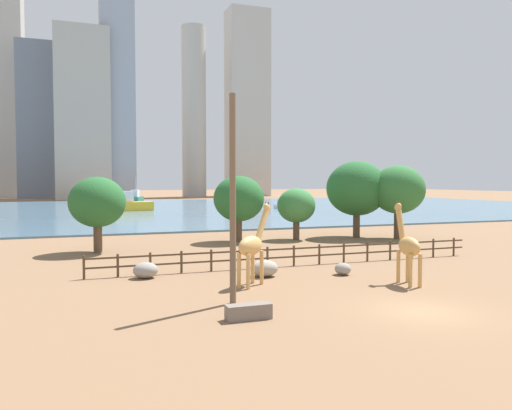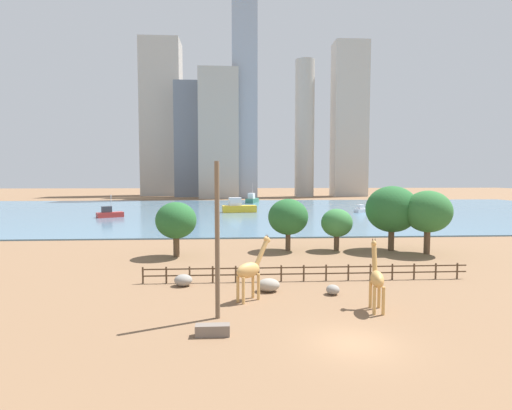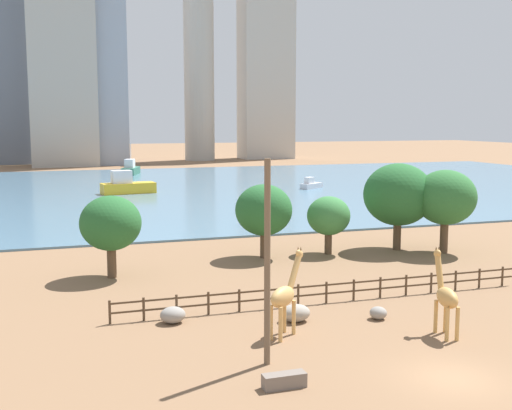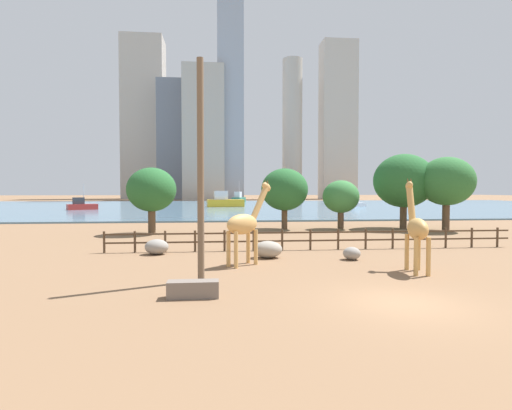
% 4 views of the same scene
% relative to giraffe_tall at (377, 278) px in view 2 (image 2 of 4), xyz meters
% --- Properties ---
extents(ground_plane, '(400.00, 400.00, 0.00)m').
position_rel_giraffe_tall_xyz_m(ground_plane, '(-2.89, 75.23, -2.03)').
color(ground_plane, brown).
extents(harbor_water, '(180.00, 86.00, 0.20)m').
position_rel_giraffe_tall_xyz_m(harbor_water, '(-2.89, 72.23, -1.93)').
color(harbor_water, slate).
rests_on(harbor_water, ground).
extents(giraffe_tall, '(1.07, 2.69, 4.38)m').
position_rel_giraffe_tall_xyz_m(giraffe_tall, '(0.00, 0.00, 0.00)').
color(giraffe_tall, tan).
rests_on(giraffe_tall, ground).
extents(giraffe_companion, '(2.74, 2.43, 4.34)m').
position_rel_giraffe_tall_xyz_m(giraffe_companion, '(-7.73, 2.50, 0.05)').
color(giraffe_companion, tan).
rests_on(giraffe_companion, ground).
extents(utility_pole, '(0.28, 0.28, 9.20)m').
position_rel_giraffe_tall_xyz_m(utility_pole, '(-9.79, -0.77, 2.57)').
color(utility_pole, brown).
rests_on(utility_pole, ground).
extents(boulder_near_fence, '(0.94, 0.93, 0.70)m').
position_rel_giraffe_tall_xyz_m(boulder_near_fence, '(-1.84, 3.48, -1.68)').
color(boulder_near_fence, gray).
rests_on(boulder_near_fence, ground).
extents(boulder_by_pole, '(1.37, 1.19, 0.89)m').
position_rel_giraffe_tall_xyz_m(boulder_by_pole, '(-12.67, 6.35, -1.59)').
color(boulder_by_pole, gray).
rests_on(boulder_by_pole, ground).
extents(boulder_small, '(1.61, 1.26, 0.95)m').
position_rel_giraffe_tall_xyz_m(boulder_small, '(-6.30, 4.51, -1.56)').
color(boulder_small, gray).
rests_on(boulder_small, ground).
extents(feeding_trough, '(1.80, 0.60, 0.60)m').
position_rel_giraffe_tall_xyz_m(feeding_trough, '(-9.97, -3.39, -1.73)').
color(feeding_trough, '#72665B').
rests_on(feeding_trough, ground).
extents(enclosure_fence, '(26.12, 0.14, 1.30)m').
position_rel_giraffe_tall_xyz_m(enclosure_fence, '(-3.06, 7.23, -1.28)').
color(enclosure_fence, '#4C3826').
rests_on(enclosure_fence, ground).
extents(tree_left_large, '(4.49, 4.49, 5.86)m').
position_rel_giraffe_tall_xyz_m(tree_left_large, '(-2.65, 20.40, 1.78)').
color(tree_left_large, brown).
rests_on(tree_left_large, ground).
extents(tree_center_broad, '(4.21, 4.21, 5.72)m').
position_rel_giraffe_tall_xyz_m(tree_center_broad, '(-14.73, 17.62, 1.76)').
color(tree_center_broad, brown).
rests_on(tree_center_broad, ground).
extents(tree_right_tall, '(4.99, 4.99, 6.84)m').
position_rel_giraffe_tall_xyz_m(tree_right_tall, '(12.04, 17.60, 2.54)').
color(tree_right_tall, brown).
rests_on(tree_right_tall, ground).
extents(tree_left_small, '(5.78, 5.78, 7.29)m').
position_rel_giraffe_tall_xyz_m(tree_left_small, '(9.02, 19.88, 2.64)').
color(tree_left_small, brown).
rests_on(tree_left_small, ground).
extents(tree_right_small, '(3.51, 3.51, 4.73)m').
position_rel_giraffe_tall_xyz_m(tree_right_small, '(2.84, 20.19, 1.08)').
color(tree_right_small, brown).
rests_on(tree_right_small, ground).
extents(boat_ferry, '(5.32, 4.13, 4.58)m').
position_rel_giraffe_tall_xyz_m(boat_ferry, '(-33.58, 57.56, -1.06)').
color(boat_ferry, '#B22D28').
rests_on(boat_ferry, harbor_water).
extents(boat_sailboat, '(8.02, 3.80, 3.40)m').
position_rel_giraffe_tall_xyz_m(boat_sailboat, '(-7.52, 67.67, -0.68)').
color(boat_sailboat, gold).
rests_on(boat_sailboat, harbor_water).
extents(boat_tug, '(4.61, 7.40, 6.27)m').
position_rel_giraffe_tall_xyz_m(boat_tug, '(-2.68, 101.03, -0.79)').
color(boat_tug, '#337259').
rests_on(boat_tug, harbor_water).
extents(boat_barge, '(4.28, 3.36, 1.80)m').
position_rel_giraffe_tall_xyz_m(boat_barge, '(20.77, 65.60, -1.22)').
color(boat_barge, silver).
rests_on(boat_barge, harbor_water).
extents(skyline_tower_needle, '(14.36, 9.60, 65.31)m').
position_rel_giraffe_tall_xyz_m(skyline_tower_needle, '(41.53, 146.74, 30.62)').
color(skyline_tower_needle, '#B7B2A8').
rests_on(skyline_tower_needle, ground).
extents(skyline_block_central, '(17.27, 14.14, 68.32)m').
position_rel_giraffe_tall_xyz_m(skyline_block_central, '(-40.14, 158.76, 32.13)').
color(skyline_block_central, '#B7B2A8').
rests_on(skyline_block_central, ground).
extents(skyline_tower_glass, '(11.59, 8.14, 47.36)m').
position_rel_giraffe_tall_xyz_m(skyline_tower_glass, '(-26.69, 144.90, 21.65)').
color(skyline_tower_glass, slate).
rests_on(skyline_tower_glass, ground).
extents(skyline_block_left, '(8.09, 8.09, 56.99)m').
position_rel_giraffe_tall_xyz_m(skyline_block_left, '(21.70, 144.45, 26.46)').
color(skyline_block_left, '#ADA89E').
rests_on(skyline_block_left, ground).
extents(skyline_block_right, '(15.20, 12.68, 49.37)m').
position_rel_giraffe_tall_xyz_m(skyline_block_right, '(-13.94, 133.64, 22.66)').
color(skyline_block_right, '#ADA89E').
rests_on(skyline_block_right, ground).
extents(skyline_tower_short, '(9.67, 11.17, 105.57)m').
position_rel_giraffe_tall_xyz_m(skyline_tower_short, '(-3.97, 134.99, 50.75)').
color(skyline_tower_short, '#939EAD').
rests_on(skyline_tower_short, ground).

